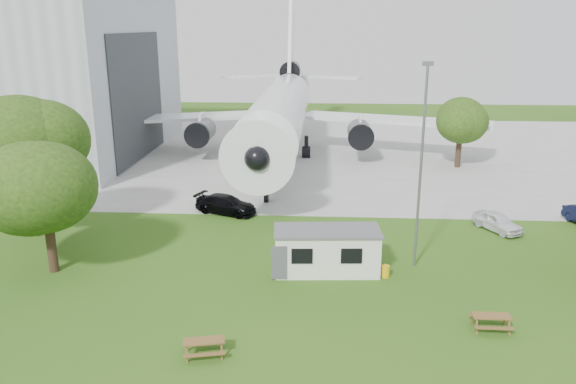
# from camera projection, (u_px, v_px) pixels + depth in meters

# --- Properties ---
(ground) EXTENTS (160.00, 160.00, 0.00)m
(ground) POSITION_uv_depth(u_px,v_px,m) (270.00, 312.00, 28.57)
(ground) COLOR #416D1D
(concrete_apron) EXTENTS (120.00, 46.00, 0.03)m
(concrete_apron) POSITION_uv_depth(u_px,v_px,m) (300.00, 151.00, 64.92)
(concrete_apron) COLOR #B7B7B2
(concrete_apron) RESTS_ON ground
(airliner) EXTENTS (46.36, 47.73, 17.69)m
(airliner) POSITION_uv_depth(u_px,v_px,m) (281.00, 108.00, 61.49)
(airliner) COLOR white
(airliner) RESTS_ON ground
(site_cabin) EXTENTS (6.83, 3.12, 2.62)m
(site_cabin) POSITION_uv_depth(u_px,v_px,m) (327.00, 250.00, 32.93)
(site_cabin) COLOR silver
(site_cabin) RESTS_ON ground
(picnic_west) EXTENTS (2.07, 1.84, 0.76)m
(picnic_west) POSITION_uv_depth(u_px,v_px,m) (205.00, 355.00, 24.79)
(picnic_west) COLOR brown
(picnic_west) RESTS_ON ground
(picnic_east) EXTENTS (1.81, 1.51, 0.76)m
(picnic_east) POSITION_uv_depth(u_px,v_px,m) (490.00, 329.00, 26.90)
(picnic_east) COLOR brown
(picnic_east) RESTS_ON ground
(lamp_mast) EXTENTS (0.16, 0.16, 12.00)m
(lamp_mast) POSITION_uv_depth(u_px,v_px,m) (421.00, 170.00, 32.32)
(lamp_mast) COLOR slate
(lamp_mast) RESTS_ON ground
(tree_west_big) EXTENTS (8.04, 8.04, 10.21)m
(tree_west_big) POSITION_uv_depth(u_px,v_px,m) (27.00, 148.00, 37.28)
(tree_west_big) COLOR #382619
(tree_west_big) RESTS_ON ground
(tree_west_small) EXTENTS (6.48, 6.48, 8.50)m
(tree_west_small) POSITION_uv_depth(u_px,v_px,m) (44.00, 186.00, 31.81)
(tree_west_small) COLOR #382619
(tree_west_small) RESTS_ON ground
(tree_far_apron) EXTENTS (5.51, 5.51, 7.52)m
(tree_far_apron) POSITION_uv_depth(u_px,v_px,m) (461.00, 121.00, 56.29)
(tree_far_apron) COLOR #382619
(tree_far_apron) RESTS_ON ground
(car_ne_hatch) EXTENTS (3.23, 4.15, 1.32)m
(car_ne_hatch) POSITION_uv_depth(u_px,v_px,m) (497.00, 222.00, 39.67)
(car_ne_hatch) COLOR white
(car_ne_hatch) RESTS_ON ground
(car_apron_van) EXTENTS (5.26, 3.54, 1.42)m
(car_apron_van) POSITION_uv_depth(u_px,v_px,m) (226.00, 205.00, 43.34)
(car_apron_van) COLOR black
(car_apron_van) RESTS_ON ground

